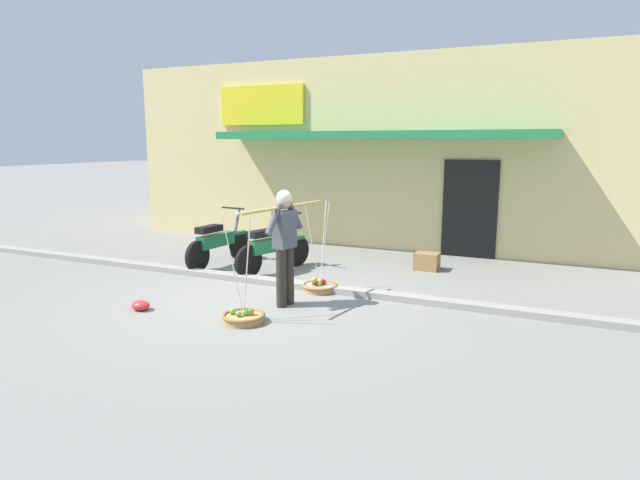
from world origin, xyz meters
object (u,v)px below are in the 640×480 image
object	(u,v)px
fruit_vendor	(285,240)
fruit_basket_left_side	(244,316)
fruit_basket_right_side	(320,286)
wooden_crate	(427,261)
motorcycle_second_in_row	(272,248)
motorcycle_nearest_shop	(218,243)
plastic_litter_bag	(141,305)

from	to	relation	value
fruit_vendor	fruit_basket_left_side	size ratio (longest dim) A/B	1.24
fruit_vendor	fruit_basket_left_side	world-z (taller)	fruit_vendor
fruit_basket_right_side	wooden_crate	bearing A→B (deg)	60.68
wooden_crate	fruit_basket_left_side	bearing A→B (deg)	-110.91
wooden_crate	motorcycle_second_in_row	bearing A→B (deg)	-152.17
fruit_basket_left_side	fruit_basket_right_side	bearing A→B (deg)	80.64
fruit_vendor	motorcycle_second_in_row	distance (m)	2.15
motorcycle_second_in_row	fruit_basket_left_side	bearing A→B (deg)	-68.43
motorcycle_nearest_shop	plastic_litter_bag	world-z (taller)	motorcycle_nearest_shop
fruit_basket_right_side	fruit_vendor	bearing A→B (deg)	-99.18
fruit_basket_right_side	wooden_crate	distance (m)	2.49
fruit_vendor	plastic_litter_bag	distance (m)	2.25
motorcycle_nearest_shop	motorcycle_second_in_row	size ratio (longest dim) A/B	1.03
fruit_vendor	fruit_basket_right_side	size ratio (longest dim) A/B	1.24
fruit_vendor	wooden_crate	bearing A→B (deg)	66.03
motorcycle_second_in_row	plastic_litter_bag	size ratio (longest dim) A/B	6.31
motorcycle_nearest_shop	motorcycle_second_in_row	bearing A→B (deg)	-0.34
fruit_basket_right_side	motorcycle_second_in_row	size ratio (longest dim) A/B	0.82
plastic_litter_bag	fruit_basket_left_side	bearing A→B (deg)	6.03
fruit_basket_left_side	fruit_basket_right_side	size ratio (longest dim) A/B	1.00
motorcycle_nearest_shop	fruit_basket_left_side	bearing A→B (deg)	-49.56
motorcycle_second_in_row	wooden_crate	world-z (taller)	motorcycle_second_in_row
motorcycle_second_in_row	plastic_litter_bag	distance (m)	2.87
fruit_vendor	fruit_basket_left_side	bearing A→B (deg)	-99.53
fruit_basket_left_side	wooden_crate	bearing A→B (deg)	69.09
fruit_basket_left_side	motorcycle_second_in_row	bearing A→B (deg)	111.57
fruit_vendor	fruit_basket_right_side	distance (m)	1.28
plastic_litter_bag	wooden_crate	xyz separation A→B (m)	(3.13, 4.13, 0.09)
motorcycle_second_in_row	plastic_litter_bag	bearing A→B (deg)	-101.83
motorcycle_nearest_shop	wooden_crate	world-z (taller)	motorcycle_nearest_shop
motorcycle_nearest_shop	plastic_litter_bag	bearing A→B (deg)	-77.53
fruit_vendor	plastic_litter_bag	bearing A→B (deg)	-148.89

